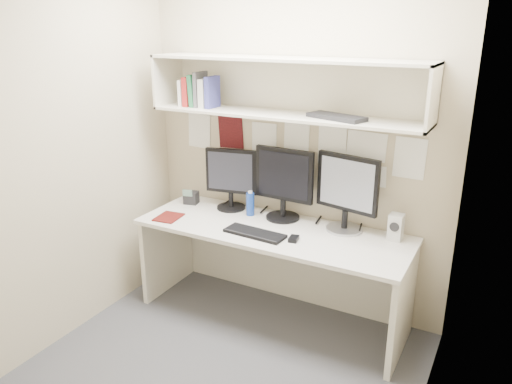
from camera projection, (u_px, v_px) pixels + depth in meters
The scene contains 19 objects.
floor at pixel (228, 363), 3.30m from camera, with size 2.40×2.00×0.01m, color #434347.
wall_back at pixel (294, 142), 3.72m from camera, with size 2.40×0.02×2.60m, color tan.
wall_front at pixel (96, 238), 2.05m from camera, with size 2.40×0.02×2.60m, color tan.
wall_left at pixel (75, 152), 3.43m from camera, with size 0.02×2.00×2.60m, color tan.
wall_right at pixel (440, 211), 2.35m from camera, with size 0.02×2.00×2.60m, color tan.
desk at pixel (272, 273), 3.73m from camera, with size 2.00×0.70×0.73m.
overhead_hutch at pixel (288, 87), 3.47m from camera, with size 2.00×0.38×0.40m.
pinned_papers at pixel (294, 148), 3.73m from camera, with size 1.92×0.01×0.48m, color white, non-canonical shape.
monitor_left at pixel (231, 177), 3.92m from camera, with size 0.42×0.23×0.48m.
monitor_center at pixel (284, 182), 3.71m from camera, with size 0.47×0.26×0.54m.
monitor_right at pixel (347, 191), 3.49m from camera, with size 0.47×0.26×0.55m.
keyboard at pixel (255, 233), 3.50m from camera, with size 0.44×0.16×0.02m, color black.
mouse at pixel (294, 239), 3.40m from camera, with size 0.06×0.09×0.03m, color black.
speaker at pixel (396, 227), 3.39m from camera, with size 0.10×0.10×0.19m.
blue_bottle at pixel (250, 204), 3.83m from camera, with size 0.06×0.06×0.20m.
maroon_notebook at pixel (169, 217), 3.80m from camera, with size 0.17×0.21×0.01m, color #50100D.
desk_phone at pixel (191, 197), 4.09m from camera, with size 0.13×0.12×0.13m.
book_stack at pixel (199, 92), 3.74m from camera, with size 0.28×0.16×0.26m.
hutch_tray at pixel (336, 117), 3.28m from camera, with size 0.40×0.15×0.03m, color black.
Camera 1 is at (1.47, -2.35, 2.14)m, focal length 35.00 mm.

